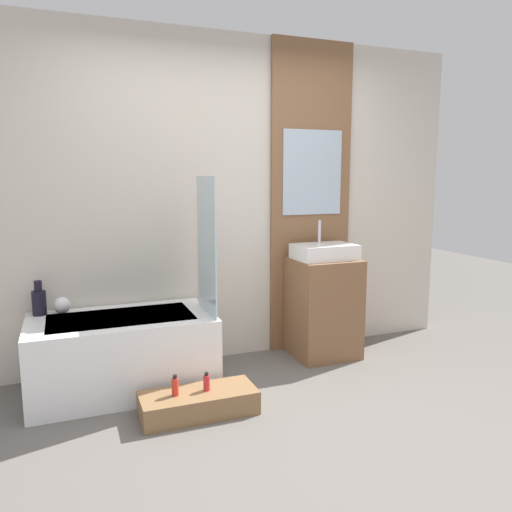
# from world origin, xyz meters

# --- Properties ---
(ground_plane) EXTENTS (12.00, 12.00, 0.00)m
(ground_plane) POSITION_xyz_m (0.00, 0.00, 0.00)
(ground_plane) COLOR #605B56
(wall_tiled_back) EXTENTS (4.20, 0.06, 2.60)m
(wall_tiled_back) POSITION_xyz_m (0.00, 1.58, 1.30)
(wall_tiled_back) COLOR beige
(wall_tiled_back) RESTS_ON ground_plane
(wall_wood_accent) EXTENTS (0.74, 0.04, 2.60)m
(wall_wood_accent) POSITION_xyz_m (0.77, 1.53, 1.32)
(wall_wood_accent) COLOR brown
(wall_wood_accent) RESTS_ON ground_plane
(bathtub) EXTENTS (1.25, 0.71, 0.53)m
(bathtub) POSITION_xyz_m (-0.88, 1.18, 0.27)
(bathtub) COLOR white
(bathtub) RESTS_ON ground_plane
(glass_shower_screen) EXTENTS (0.01, 0.46, 0.97)m
(glass_shower_screen) POSITION_xyz_m (-0.29, 1.07, 1.01)
(glass_shower_screen) COLOR silver
(glass_shower_screen) RESTS_ON bathtub
(wooden_step_bench) EXTENTS (0.73, 0.31, 0.15)m
(wooden_step_bench) POSITION_xyz_m (-0.49, 0.61, 0.08)
(wooden_step_bench) COLOR olive
(wooden_step_bench) RESTS_ON ground_plane
(vanity_cabinet) EXTENTS (0.51, 0.48, 0.82)m
(vanity_cabinet) POSITION_xyz_m (0.77, 1.27, 0.41)
(vanity_cabinet) COLOR brown
(vanity_cabinet) RESTS_ON ground_plane
(sink) EXTENTS (0.49, 0.34, 0.31)m
(sink) POSITION_xyz_m (0.77, 1.27, 0.88)
(sink) COLOR white
(sink) RESTS_ON vanity_cabinet
(vase_tall_dark) EXTENTS (0.10, 0.10, 0.25)m
(vase_tall_dark) POSITION_xyz_m (-1.41, 1.43, 0.63)
(vase_tall_dark) COLOR black
(vase_tall_dark) RESTS_ON bathtub
(vase_round_light) EXTENTS (0.12, 0.12, 0.12)m
(vase_round_light) POSITION_xyz_m (-1.26, 1.42, 0.59)
(vase_round_light) COLOR white
(vase_round_light) RESTS_ON bathtub
(bottle_soap_primary) EXTENTS (0.04, 0.04, 0.13)m
(bottle_soap_primary) POSITION_xyz_m (-0.63, 0.61, 0.21)
(bottle_soap_primary) COLOR red
(bottle_soap_primary) RESTS_ON wooden_step_bench
(bottle_soap_secondary) EXTENTS (0.04, 0.04, 0.12)m
(bottle_soap_secondary) POSITION_xyz_m (-0.43, 0.61, 0.20)
(bottle_soap_secondary) COLOR red
(bottle_soap_secondary) RESTS_ON wooden_step_bench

